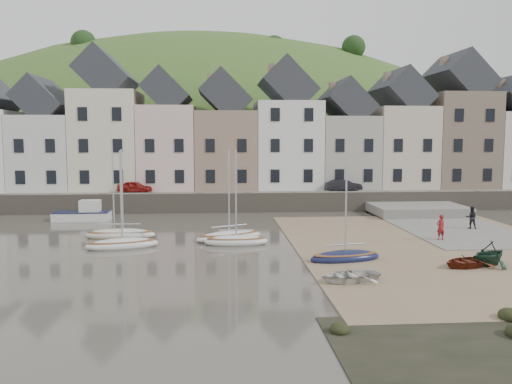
{
  "coord_description": "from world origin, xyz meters",
  "views": [
    {
      "loc": [
        -2.71,
        -31.29,
        6.93
      ],
      "look_at": [
        0.0,
        6.0,
        3.0
      ],
      "focal_mm": 36.83,
      "sensor_mm": 36.0,
      "label": 1
    }
  ],
  "objects": [
    {
      "name": "slipway",
      "position": [
        15.0,
        8.0,
        0.06
      ],
      "size": [
        8.0,
        18.0,
        0.12
      ],
      "primitive_type": "cube",
      "color": "slate",
      "rests_on": "ground"
    },
    {
      "name": "car_left",
      "position": [
        -10.68,
        19.5,
        2.16
      ],
      "size": [
        3.49,
        1.97,
        1.12
      ],
      "primitive_type": "imported",
      "rotation": [
        0.0,
        0.0,
        1.36
      ],
      "color": "maroon",
      "rests_on": "quay_street"
    },
    {
      "name": "townhouse_terrace",
      "position": [
        1.76,
        24.0,
        7.32
      ],
      "size": [
        61.05,
        8.0,
        13.93
      ],
      "color": "white",
      "rests_on": "quay_land"
    },
    {
      "name": "rowboat_red",
      "position": [
        10.44,
        -4.87,
        0.35
      ],
      "size": [
        3.33,
        2.81,
        0.59
      ],
      "primitive_type": "imported",
      "rotation": [
        0.0,
        0.0,
        -1.26
      ],
      "color": "maroon",
      "rests_on": "beach"
    },
    {
      "name": "sailboat_1",
      "position": [
        -8.73,
        1.58,
        0.26
      ],
      "size": [
        4.76,
        2.66,
        6.32
      ],
      "color": "silver",
      "rests_on": "ground"
    },
    {
      "name": "person_dark",
      "position": [
        16.14,
        6.15,
        0.95
      ],
      "size": [
        0.95,
        0.83,
        1.65
      ],
      "primitive_type": "imported",
      "rotation": [
        0.0,
        0.0,
        2.85
      ],
      "color": "black",
      "rests_on": "slipway"
    },
    {
      "name": "person_red",
      "position": [
        12.04,
        2.14,
        0.96
      ],
      "size": [
        0.7,
        0.56,
        1.68
      ],
      "primitive_type": "imported",
      "rotation": [
        0.0,
        0.0,
        3.44
      ],
      "color": "maroon",
      "rests_on": "slipway"
    },
    {
      "name": "hillside",
      "position": [
        -5.0,
        60.0,
        -17.99
      ],
      "size": [
        134.4,
        84.0,
        84.0
      ],
      "color": "#365723",
      "rests_on": "ground"
    },
    {
      "name": "sailboat_2",
      "position": [
        -9.88,
        5.04,
        0.27
      ],
      "size": [
        3.98,
        1.51,
        6.32
      ],
      "color": "beige",
      "rests_on": "ground"
    },
    {
      "name": "quay_street",
      "position": [
        0.0,
        20.5,
        1.55
      ],
      "size": [
        70.0,
        7.0,
        0.1
      ],
      "primitive_type": "cube",
      "color": "slate",
      "rests_on": "quay_land"
    },
    {
      "name": "rowboat_white",
      "position": [
        3.5,
        -7.23,
        0.36
      ],
      "size": [
        3.27,
        2.62,
        0.6
      ],
      "primitive_type": "imported",
      "rotation": [
        0.0,
        0.0,
        -1.37
      ],
      "color": "silver",
      "rests_on": "beach"
    },
    {
      "name": "sailboat_3",
      "position": [
        -1.57,
        2.13,
        0.27
      ],
      "size": [
        4.18,
        1.57,
        6.32
      ],
      "color": "silver",
      "rests_on": "ground"
    },
    {
      "name": "sailboat_0",
      "position": [
        -9.29,
        5.09,
        0.26
      ],
      "size": [
        4.56,
        1.78,
        6.32
      ],
      "color": "silver",
      "rests_on": "ground"
    },
    {
      "name": "car_right",
      "position": [
        9.67,
        19.5,
        2.19
      ],
      "size": [
        3.72,
        1.84,
        1.17
      ],
      "primitive_type": "imported",
      "rotation": [
        0.0,
        0.0,
        1.75
      ],
      "color": "black",
      "rests_on": "quay_street"
    },
    {
      "name": "beach",
      "position": [
        11.0,
        0.0,
        0.03
      ],
      "size": [
        18.0,
        26.0,
        0.06
      ],
      "primitive_type": "cube",
      "color": "#80684E",
      "rests_on": "ground"
    },
    {
      "name": "motorboat_2",
      "position": [
        -13.88,
        12.87,
        0.58
      ],
      "size": [
        4.61,
        1.79,
        1.7
      ],
      "color": "silver",
      "rests_on": "ground"
    },
    {
      "name": "ground",
      "position": [
        0.0,
        0.0,
        0.0
      ],
      "size": [
        160.0,
        160.0,
        0.0
      ],
      "primitive_type": "plane",
      "color": "#423D34",
      "rests_on": "ground"
    },
    {
      "name": "quay_land",
      "position": [
        0.0,
        32.0,
        0.75
      ],
      "size": [
        90.0,
        30.0,
        1.5
      ],
      "primitive_type": "cube",
      "color": "#365723",
      "rests_on": "ground"
    },
    {
      "name": "sailboat_4",
      "position": [
        -1.98,
        3.76,
        0.26
      ],
      "size": [
        5.04,
        3.47,
        6.32
      ],
      "color": "silver",
      "rests_on": "ground"
    },
    {
      "name": "rowboat_green",
      "position": [
        11.75,
        -4.69,
        0.73
      ],
      "size": [
        3.3,
        3.18,
        1.34
      ],
      "primitive_type": "imported",
      "rotation": [
        0.0,
        0.0,
        -1.04
      ],
      "color": "#163224",
      "rests_on": "beach"
    },
    {
      "name": "sailboat_5",
      "position": [
        4.36,
        -2.91,
        0.27
      ],
      "size": [
        4.39,
        2.32,
        6.32
      ],
      "color": "#13193C",
      "rests_on": "ground"
    },
    {
      "name": "seawall",
      "position": [
        0.0,
        17.0,
        0.9
      ],
      "size": [
        70.0,
        1.2,
        1.8
      ],
      "primitive_type": "cube",
      "color": "slate",
      "rests_on": "ground"
    }
  ]
}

